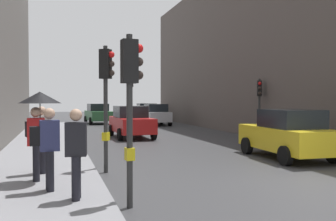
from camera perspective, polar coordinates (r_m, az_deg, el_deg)
The scene contains 16 objects.
ground_plane at distance 9.84m, azimuth 21.07°, elevation -10.82°, with size 120.00×120.00×0.00m, color #38383A.
sidewalk_kerb at distance 13.74m, azimuth -18.70°, elevation -6.91°, with size 3.09×40.00×0.16m, color gray.
building_facade_right at distance 28.99m, azimuth 18.93°, elevation 8.23°, with size 12.00×30.30×10.94m, color #5B514C.
traffic_light_mid_street at distance 20.56m, azimuth 13.81°, elevation 1.96°, with size 0.34×0.45×3.24m.
traffic_light_near_left at distance 7.25m, azimuth -5.73°, elevation 3.36°, with size 0.44×0.27×3.36m.
traffic_light_far_median at distance 27.23m, azimuth -5.63°, elevation 2.98°, with size 0.25×0.43×3.98m.
traffic_light_near_right at distance 10.84m, azimuth -9.42°, elevation 3.81°, with size 0.44×0.38×3.65m.
car_green_estate at distance 33.44m, azimuth -10.63°, elevation -0.49°, with size 2.28×4.33×1.76m.
car_red_sedan at distance 20.88m, azimuth -5.67°, elevation -1.73°, with size 2.12×4.25×1.76m.
car_white_compact at distance 36.29m, azimuth -3.37°, elevation -0.29°, with size 2.16×4.27×1.76m.
car_yellow_taxi at distance 14.02m, azimuth 17.87°, elevation -3.45°, with size 2.15×4.27×1.76m.
car_silver_hatchback at distance 31.12m, azimuth -1.95°, elevation -0.61°, with size 2.08×4.23×1.76m.
pedestrian_with_umbrella at distance 9.43m, azimuth -19.18°, elevation -0.05°, with size 1.00×1.00×2.14m.
pedestrian_with_grey_backpack at distance 8.37m, azimuth -17.98°, elevation -4.89°, with size 0.62×0.36×1.77m.
pedestrian_with_black_backpack at distance 10.41m, azimuth -19.00°, elevation -3.63°, with size 0.65×0.41×1.77m.
pedestrian_in_dark_coat at distance 7.49m, azimuth -13.88°, elevation -5.87°, with size 0.44×0.36×1.77m.
Camera 1 is at (-5.90, -7.58, 2.10)m, focal length 39.83 mm.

